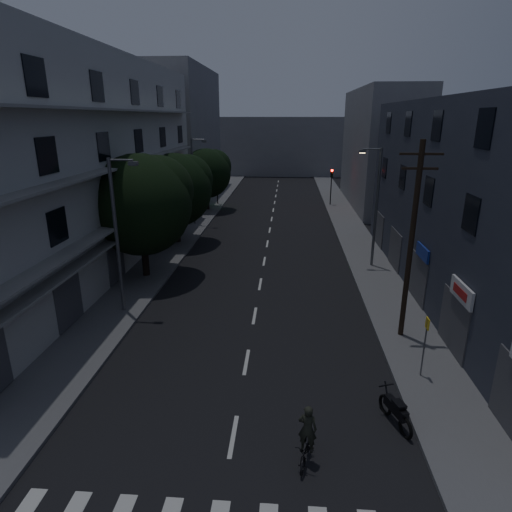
# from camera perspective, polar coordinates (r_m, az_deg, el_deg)

# --- Properties ---
(ground) EXTENTS (160.00, 160.00, 0.00)m
(ground) POSITION_cam_1_polar(r_m,az_deg,el_deg) (35.92, 1.56, 1.87)
(ground) COLOR black
(ground) RESTS_ON ground
(sidewalk_left) EXTENTS (3.00, 90.00, 0.15)m
(sidewalk_left) POSITION_cam_1_polar(r_m,az_deg,el_deg) (37.00, -10.13, 2.20)
(sidewalk_left) COLOR #565659
(sidewalk_left) RESTS_ON ground
(sidewalk_right) EXTENTS (3.00, 90.00, 0.15)m
(sidewalk_right) POSITION_cam_1_polar(r_m,az_deg,el_deg) (36.34, 13.46, 1.68)
(sidewalk_right) COLOR #565659
(sidewalk_right) RESTS_ON ground
(lane_markings) EXTENTS (0.15, 60.50, 0.01)m
(lane_markings) POSITION_cam_1_polar(r_m,az_deg,el_deg) (41.95, 1.98, 4.25)
(lane_markings) COLOR beige
(lane_markings) RESTS_ON ground
(building_left) EXTENTS (7.00, 36.00, 14.00)m
(building_left) POSITION_cam_1_polar(r_m,az_deg,el_deg) (30.79, -22.36, 11.11)
(building_left) COLOR #B4B4AE
(building_left) RESTS_ON ground
(building_right) EXTENTS (6.19, 28.00, 11.00)m
(building_right) POSITION_cam_1_polar(r_m,az_deg,el_deg) (26.04, 27.87, 5.98)
(building_right) COLOR #2E313E
(building_right) RESTS_ON ground
(building_far_left) EXTENTS (6.00, 20.00, 16.00)m
(building_far_left) POSITION_cam_1_polar(r_m,az_deg,el_deg) (59.08, -9.38, 15.89)
(building_far_left) COLOR slate
(building_far_left) RESTS_ON ground
(building_far_right) EXTENTS (6.00, 20.00, 13.00)m
(building_far_right) POSITION_cam_1_polar(r_m,az_deg,el_deg) (52.61, 16.14, 13.56)
(building_far_right) COLOR slate
(building_far_right) RESTS_ON ground
(building_far_end) EXTENTS (24.00, 8.00, 10.00)m
(building_far_end) POSITION_cam_1_polar(r_m,az_deg,el_deg) (79.63, 3.24, 14.44)
(building_far_end) COLOR slate
(building_far_end) RESTS_ON ground
(tree_near) EXTENTS (6.33, 6.33, 7.80)m
(tree_near) POSITION_cam_1_polar(r_m,az_deg,el_deg) (27.72, -14.98, 7.09)
(tree_near) COLOR black
(tree_near) RESTS_ON sidewalk_left
(tree_mid) EXTENTS (5.85, 5.85, 7.20)m
(tree_mid) POSITION_cam_1_polar(r_m,az_deg,el_deg) (35.22, -10.61, 8.99)
(tree_mid) COLOR black
(tree_mid) RESTS_ON sidewalk_left
(tree_far) EXTENTS (5.37, 5.37, 6.64)m
(tree_far) POSITION_cam_1_polar(r_m,az_deg,el_deg) (48.02, -6.57, 11.13)
(tree_far) COLOR black
(tree_far) RESTS_ON sidewalk_left
(traffic_signal_far_right) EXTENTS (0.28, 0.37, 4.10)m
(traffic_signal_far_right) POSITION_cam_1_polar(r_m,az_deg,el_deg) (51.15, 10.03, 10.03)
(traffic_signal_far_right) COLOR black
(traffic_signal_far_right) RESTS_ON sidewalk_right
(traffic_signal_far_left) EXTENTS (0.28, 0.37, 4.10)m
(traffic_signal_far_left) POSITION_cam_1_polar(r_m,az_deg,el_deg) (50.97, -5.22, 10.20)
(traffic_signal_far_left) COLOR black
(traffic_signal_far_left) RESTS_ON sidewalk_left
(street_lamp_left_near) EXTENTS (1.51, 0.25, 8.00)m
(street_lamp_left_near) POSITION_cam_1_polar(r_m,az_deg,el_deg) (22.72, -17.91, 3.38)
(street_lamp_left_near) COLOR #5A5C62
(street_lamp_left_near) RESTS_ON sidewalk_left
(street_lamp_right) EXTENTS (1.51, 0.25, 8.00)m
(street_lamp_right) POSITION_cam_1_polar(r_m,az_deg,el_deg) (29.85, 15.59, 6.95)
(street_lamp_right) COLOR #575A5E
(street_lamp_right) RESTS_ON sidewalk_right
(street_lamp_left_far) EXTENTS (1.51, 0.25, 8.00)m
(street_lamp_left_far) POSITION_cam_1_polar(r_m,az_deg,el_deg) (41.25, -8.24, 10.34)
(street_lamp_left_far) COLOR #5C5E64
(street_lamp_left_far) RESTS_ON sidewalk_left
(utility_pole) EXTENTS (1.80, 0.24, 9.00)m
(utility_pole) POSITION_cam_1_polar(r_m,az_deg,el_deg) (20.16, 20.03, 2.15)
(utility_pole) COLOR black
(utility_pole) RESTS_ON sidewalk_right
(bus_stop_sign) EXTENTS (0.06, 0.35, 2.52)m
(bus_stop_sign) POSITION_cam_1_polar(r_m,az_deg,el_deg) (18.15, 21.68, -9.94)
(bus_stop_sign) COLOR #595B60
(bus_stop_sign) RESTS_ON sidewalk_right
(motorcycle) EXTENTS (0.88, 1.89, 1.27)m
(motorcycle) POSITION_cam_1_polar(r_m,az_deg,el_deg) (16.16, 18.09, -19.08)
(motorcycle) COLOR black
(motorcycle) RESTS_ON ground
(cyclist) EXTENTS (0.89, 1.65, 1.98)m
(cyclist) POSITION_cam_1_polar(r_m,az_deg,el_deg) (14.14, 6.79, -23.52)
(cyclist) COLOR black
(cyclist) RESTS_ON ground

